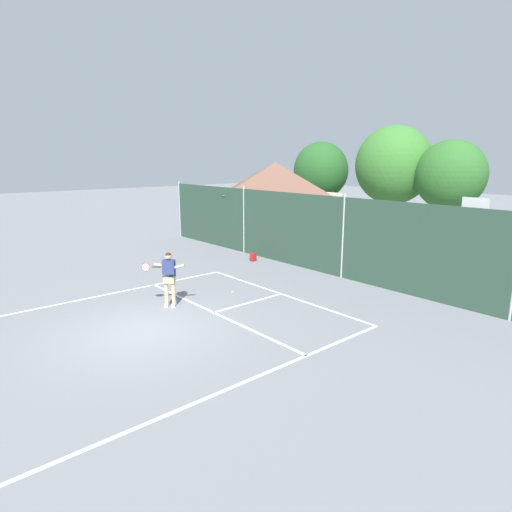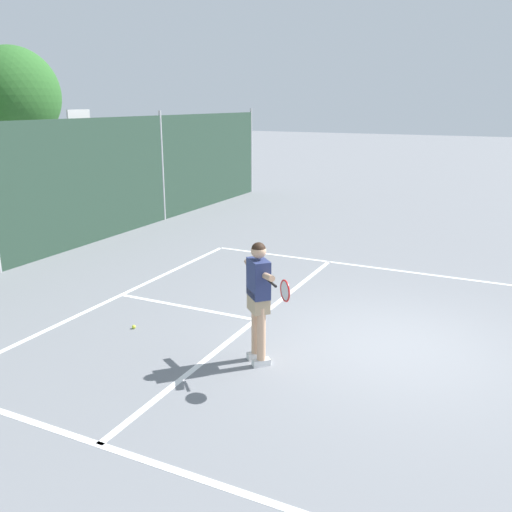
{
  "view_description": "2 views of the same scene",
  "coord_description": "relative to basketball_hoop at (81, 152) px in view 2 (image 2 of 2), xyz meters",
  "views": [
    {
      "loc": [
        10.87,
        -4.99,
        4.86
      ],
      "look_at": [
        -0.17,
        4.43,
        1.56
      ],
      "focal_mm": 30.05,
      "sensor_mm": 36.0,
      "label": 1
    },
    {
      "loc": [
        -8.16,
        -1.48,
        3.76
      ],
      "look_at": [
        0.79,
        2.85,
        0.94
      ],
      "focal_mm": 38.24,
      "sensor_mm": 36.0,
      "label": 2
    }
  ],
  "objects": [
    {
      "name": "ground_plane",
      "position": [
        -4.49,
        -10.51,
        -2.31
      ],
      "size": [
        120.0,
        120.0,
        0.0
      ],
      "primitive_type": "plane",
      "color": "slate"
    },
    {
      "name": "court_markings",
      "position": [
        -4.49,
        -9.86,
        -2.31
      ],
      "size": [
        8.3,
        11.1,
        0.01
      ],
      "color": "white",
      "rests_on": "ground"
    },
    {
      "name": "basketball_hoop",
      "position": [
        0.0,
        0.0,
        0.0
      ],
      "size": [
        0.9,
        0.67,
        3.55
      ],
      "color": "yellow",
      "rests_on": "ground"
    },
    {
      "name": "tennis_player",
      "position": [
        -5.95,
        -8.79,
        -1.2
      ],
      "size": [
        0.98,
        1.13,
        1.85
      ],
      "color": "silver",
      "rests_on": "ground"
    },
    {
      "name": "tennis_ball",
      "position": [
        -5.75,
        -6.31,
        -2.28
      ],
      "size": [
        0.07,
        0.07,
        0.07
      ],
      "primitive_type": "sphere",
      "color": "#CCE033",
      "rests_on": "ground"
    }
  ]
}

